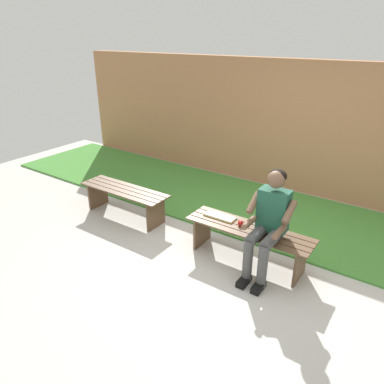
% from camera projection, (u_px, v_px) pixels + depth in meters
% --- Properties ---
extents(ground_plane, '(10.00, 7.00, 0.04)m').
position_uv_depth(ground_plane, '(130.00, 272.00, 4.30)').
color(ground_plane, beige).
extents(grass_strip, '(9.00, 1.97, 0.03)m').
position_uv_depth(grass_strip, '(227.00, 201.00, 6.05)').
color(grass_strip, '#478C38').
rests_on(grass_strip, ground).
extents(brick_wall, '(9.50, 0.24, 2.23)m').
position_uv_depth(brick_wall, '(291.00, 127.00, 6.21)').
color(brick_wall, '#B27A51').
rests_on(brick_wall, ground).
extents(bench_near, '(1.58, 0.44, 0.46)m').
position_uv_depth(bench_near, '(248.00, 236.00, 4.36)').
color(bench_near, brown).
rests_on(bench_near, ground).
extents(bench_far, '(1.47, 0.44, 0.46)m').
position_uv_depth(bench_far, '(125.00, 196.00, 5.45)').
color(bench_far, brown).
rests_on(bench_far, ground).
extents(person_seated, '(0.50, 0.69, 1.26)m').
position_uv_depth(person_seated, '(268.00, 221.00, 4.00)').
color(person_seated, '#1E513D').
rests_on(person_seated, ground).
extents(apple, '(0.07, 0.07, 0.07)m').
position_uv_depth(apple, '(241.00, 223.00, 4.36)').
color(apple, red).
rests_on(apple, bench_near).
extents(book_open, '(0.41, 0.16, 0.02)m').
position_uv_depth(book_open, '(220.00, 216.00, 4.57)').
color(book_open, white).
rests_on(book_open, bench_near).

